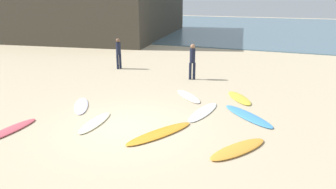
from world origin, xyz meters
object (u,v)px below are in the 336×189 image
Objects in this scene: beachgoer_near at (192,60)px; surfboard_4 at (188,96)px; surfboard_2 at (9,131)px; surfboard_6 at (248,116)px; surfboard_3 at (239,98)px; surfboard_1 at (203,112)px; surfboard_0 at (160,133)px; beachgoer_mid at (118,52)px; surfboard_7 at (81,106)px; surfboard_8 at (238,149)px; surfboard_5 at (95,122)px.

surfboard_4 is at bearing 88.38° from beachgoer_near.
surfboard_2 is 8.03m from surfboard_6.
surfboard_3 is (6.20, 6.16, 0.00)m from surfboard_2.
surfboard_0 is at bearing -99.81° from surfboard_1.
surfboard_2 is 1.22× the size of beachgoer_mid.
surfboard_6 is 1.35× the size of beachgoer_near.
surfboard_0 reaches higher than surfboard_2.
surfboard_6 reaches higher than surfboard_4.
beachgoer_near is at bearing -111.46° from surfboard_2.
beachgoer_near reaches higher than surfboard_7.
beachgoer_near reaches higher than surfboard_4.
surfboard_1 is at bearing 155.79° from surfboard_8.
surfboard_3 is at bearing -135.06° from surfboard_2.
beachgoer_mid is at bearing -105.89° from surfboard_7.
surfboard_0 is 6.99m from beachgoer_near.
surfboard_1 is 3.92m from surfboard_5.
surfboard_3 is at bearing 124.09° from beachgoer_near.
surfboard_1 is 1.16× the size of surfboard_5.
surfboard_8 is (0.79, -4.65, 0.00)m from surfboard_3.
surfboard_0 is at bearing 52.65° from surfboard_4.
surfboard_1 is 2.34m from surfboard_3.
surfboard_8 reaches higher than surfboard_5.
surfboard_4 is 4.44m from surfboard_5.
surfboard_1 is at bearing -146.77° from surfboard_3.
beachgoer_near reaches higher than surfboard_6.
surfboard_7 is (-5.56, -3.30, -0.01)m from surfboard_3.
surfboard_2 is at bearing 43.60° from surfboard_7.
beachgoer_mid is (-8.27, 5.01, 0.97)m from surfboard_6.
surfboard_8 reaches higher than surfboard_7.
surfboard_0 is at bearing -143.22° from surfboard_3.
surfboard_3 is at bearing -84.51° from surfboard_0.
beachgoer_near is 1.02× the size of beachgoer_mid.
surfboard_0 is 4.82m from surfboard_2.
surfboard_0 is 3.44m from surfboard_6.
surfboard_4 is 1.13× the size of beachgoer_mid.
surfboard_8 is at bearing -48.11° from surfboard_1.
surfboard_7 is (0.63, 2.86, -0.01)m from surfboard_2.
beachgoer_mid reaches higher than surfboard_5.
beachgoer_near is at bearing 107.90° from surfboard_3.
surfboard_6 is (0.65, -1.96, -0.00)m from surfboard_3.
surfboard_7 is at bearing -35.21° from surfboard_6.
surfboard_1 is 1.29× the size of beachgoer_mid.
surfboard_7 is 0.95× the size of surfboard_8.
surfboard_5 is 7.02m from beachgoer_near.
surfboard_0 is 1.40× the size of beachgoer_near.
beachgoer_near is at bearing 148.56° from surfboard_8.
surfboard_5 is (-4.06, -4.53, -0.01)m from surfboard_3.
beachgoer_near is at bearing -79.96° from beachgoer_mid.
surfboard_7 is at bearing -161.03° from surfboard_8.
surfboard_4 is at bearing -123.14° from surfboard_5.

